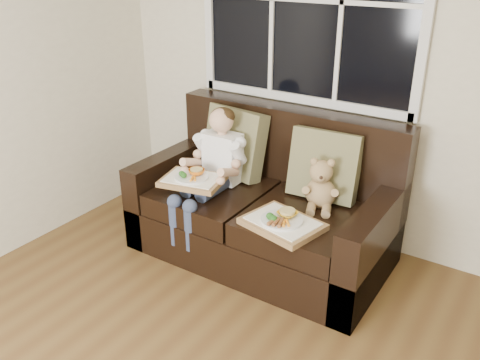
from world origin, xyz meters
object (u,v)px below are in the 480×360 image
Objects in this scene: loveseat at (266,211)px; child at (214,162)px; teddy_bear at (320,187)px; tray_right at (282,222)px; tray_left at (193,179)px.

loveseat is 0.49m from child.
child reaches higher than loveseat.
tray_right is at bearing -121.64° from teddy_bear.
child is at bearing 173.20° from tray_right.
tray_left is at bearing -178.25° from teddy_bear.
teddy_bear is (0.38, 0.01, 0.28)m from loveseat.
loveseat is 4.93× the size of teddy_bear.
loveseat is at bearing 160.46° from teddy_bear.
teddy_bear is at bearing 9.76° from tray_left.
tray_left is at bearing -101.67° from child.
loveseat is 0.47m from teddy_bear.
child reaches higher than teddy_bear.
tray_right is at bearing -16.00° from tray_left.
child reaches higher than tray_left.
tray_right is (-0.07, -0.36, -0.11)m from teddy_bear.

